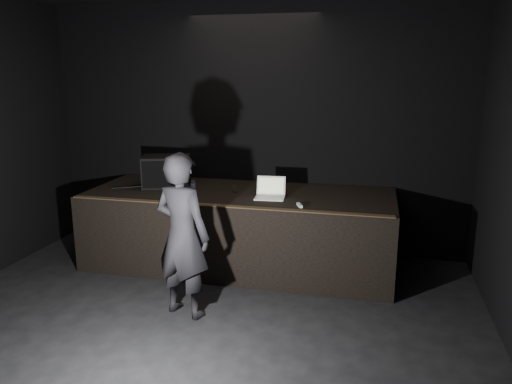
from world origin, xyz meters
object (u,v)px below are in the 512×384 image
object	(u,v)px
stage_riser	(240,229)
beer_can	(193,186)
laptop	(270,192)
stage_monitor	(166,171)
person	(182,235)

from	to	relation	value
stage_riser	beer_can	bearing A→B (deg)	-171.89
stage_riser	laptop	bearing A→B (deg)	-19.57
stage_monitor	beer_can	bearing A→B (deg)	-40.91
stage_riser	beer_can	world-z (taller)	beer_can
laptop	beer_can	size ratio (longest dim) A/B	2.61
laptop	person	bearing A→B (deg)	-121.07
laptop	beer_can	bearing A→B (deg)	170.99
laptop	stage_monitor	bearing A→B (deg)	164.99
beer_can	person	size ratio (longest dim) A/B	0.09
stage_riser	beer_can	size ratio (longest dim) A/B	26.72
stage_monitor	laptop	world-z (taller)	stage_monitor
stage_monitor	person	xyz separation A→B (m)	(0.86, -1.60, -0.33)
stage_riser	laptop	distance (m)	0.74
beer_can	stage_monitor	bearing A→B (deg)	157.18
stage_riser	stage_monitor	xyz separation A→B (m)	(-1.06, 0.11, 0.71)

